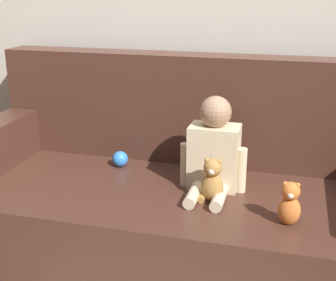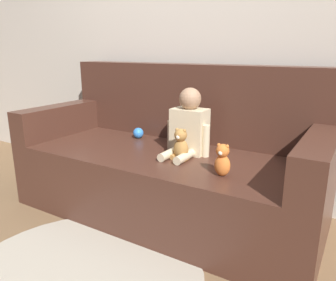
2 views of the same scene
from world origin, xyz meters
The scene contains 8 objects.
ground_plane centered at (0.00, 0.00, 0.00)m, with size 12.00×12.00×0.00m, color brown.
wall_back centered at (0.00, 0.53, 1.30)m, with size 8.00×0.05×2.60m.
couch centered at (0.00, 0.07, 0.34)m, with size 2.03×0.89×1.00m.
person_baby centered at (0.16, 0.03, 0.63)m, with size 0.30×0.34×0.42m.
teddy_bear_brown centered at (0.18, -0.11, 0.54)m, with size 0.11×0.09×0.19m.
plush_toy_side centered at (0.50, -0.24, 0.54)m, with size 0.09×0.08×0.18m.
toy_ball centered at (-0.34, 0.16, 0.49)m, with size 0.08×0.08×0.08m.
floor_rug centered at (0.00, -0.82, 0.01)m, with size 1.25×1.25×0.01m.
Camera 2 is at (1.09, -1.78, 1.10)m, focal length 35.00 mm.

